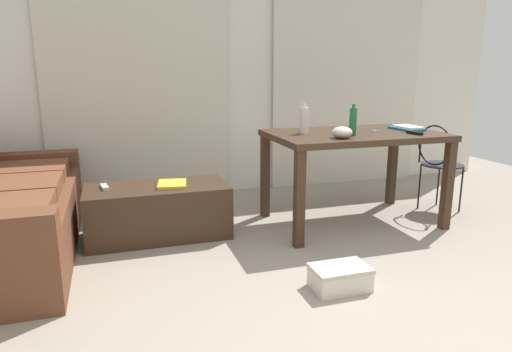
% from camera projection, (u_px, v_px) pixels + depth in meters
% --- Properties ---
extents(ground_plane, '(7.56, 7.56, 0.00)m').
position_uv_depth(ground_plane, '(327.00, 253.00, 3.28)').
color(ground_plane, gray).
extents(wall_back, '(6.00, 0.10, 2.54)m').
position_uv_depth(wall_back, '(248.00, 72.00, 4.82)').
color(wall_back, silver).
rests_on(wall_back, ground).
extents(curtains, '(4.10, 0.03, 2.33)m').
position_uv_depth(curtains, '(251.00, 82.00, 4.76)').
color(curtains, beige).
rests_on(curtains, ground).
extents(couch, '(0.87, 2.09, 0.77)m').
position_uv_depth(couch, '(2.00, 213.00, 3.20)').
color(couch, brown).
rests_on(couch, ground).
extents(coffee_table, '(1.10, 0.53, 0.41)m').
position_uv_depth(coffee_table, '(158.00, 211.00, 3.58)').
color(coffee_table, '#382619').
rests_on(coffee_table, ground).
extents(craft_table, '(1.42, 0.88, 0.79)m').
position_uv_depth(craft_table, '(354.00, 144.00, 3.80)').
color(craft_table, '#382619').
rests_on(craft_table, ground).
extents(wire_chair, '(0.37, 0.39, 0.82)m').
position_uv_depth(wire_chair, '(438.00, 158.00, 4.14)').
color(wire_chair, black).
rests_on(wire_chair, ground).
extents(bottle_near, '(0.07, 0.07, 0.25)m').
position_uv_depth(bottle_near, '(304.00, 120.00, 3.68)').
color(bottle_near, beige).
rests_on(bottle_near, craft_table).
extents(bottle_far, '(0.06, 0.06, 0.25)m').
position_uv_depth(bottle_far, '(353.00, 122.00, 3.56)').
color(bottle_far, '#195B2D').
rests_on(bottle_far, craft_table).
extents(bowl, '(0.16, 0.16, 0.09)m').
position_uv_depth(bowl, '(342.00, 132.00, 3.44)').
color(bowl, beige).
rests_on(bowl, craft_table).
extents(book_stack, '(0.20, 0.30, 0.03)m').
position_uv_depth(book_stack, '(407.00, 128.00, 3.93)').
color(book_stack, '#1E668C').
rests_on(book_stack, craft_table).
extents(tv_remote_on_table, '(0.06, 0.15, 0.02)m').
position_uv_depth(tv_remote_on_table, '(415.00, 133.00, 3.65)').
color(tv_remote_on_table, black).
rests_on(tv_remote_on_table, craft_table).
extents(scissors, '(0.12, 0.10, 0.00)m').
position_uv_depth(scissors, '(374.00, 131.00, 3.83)').
color(scissors, '#9EA0A5').
rests_on(scissors, craft_table).
extents(tv_remote_primary, '(0.07, 0.16, 0.02)m').
position_uv_depth(tv_remote_primary, '(105.00, 187.00, 3.45)').
color(tv_remote_primary, '#B7B7B2').
rests_on(tv_remote_primary, coffee_table).
extents(magazine, '(0.26, 0.30, 0.02)m').
position_uv_depth(magazine, '(172.00, 184.00, 3.55)').
color(magazine, gold).
rests_on(magazine, coffee_table).
extents(shoebox, '(0.35, 0.23, 0.14)m').
position_uv_depth(shoebox, '(340.00, 277.00, 2.73)').
color(shoebox, beige).
rests_on(shoebox, ground).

